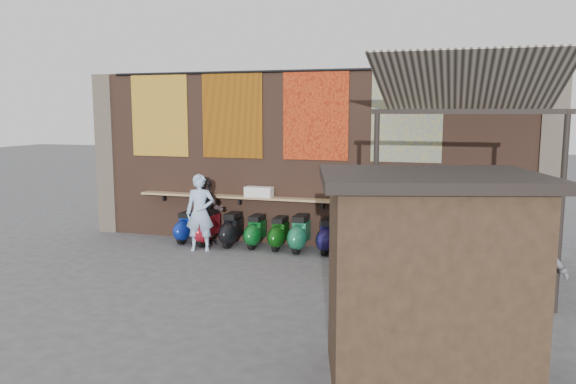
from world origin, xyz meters
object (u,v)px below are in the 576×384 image
at_px(scooter_stool_1, 207,227).
at_px(scooter_stool_3, 256,232).
at_px(scooter_stool_6, 327,236).
at_px(diner_left, 200,213).
at_px(shelf_box, 259,192).
at_px(scooter_stool_4, 279,233).
at_px(scooter_stool_7, 352,239).
at_px(market_stall, 427,285).
at_px(shopper_navy, 494,232).
at_px(scooter_stool_0, 186,227).
at_px(shopper_grey, 531,253).
at_px(shopper_tan, 355,233).
at_px(diner_right, 207,212).
at_px(scooter_stool_5, 300,234).
at_px(scooter_stool_2, 232,230).

xyz_separation_m(scooter_stool_1, scooter_stool_3, (1.17, 0.07, -0.06)).
bearing_deg(scooter_stool_6, diner_left, -167.66).
xyz_separation_m(shelf_box, scooter_stool_3, (0.02, -0.28, -0.88)).
relative_size(scooter_stool_1, scooter_stool_4, 1.17).
distance_m(scooter_stool_7, market_stall, 5.82).
xyz_separation_m(scooter_stool_3, shopper_navy, (5.02, -1.17, 0.55)).
xyz_separation_m(scooter_stool_0, diner_left, (0.67, -0.64, 0.50)).
bearing_deg(market_stall, diner_left, 121.13).
bearing_deg(scooter_stool_6, shopper_navy, -18.98).
bearing_deg(scooter_stool_1, scooter_stool_7, 0.43).
height_order(scooter_stool_1, shopper_grey, shopper_grey).
height_order(shopper_navy, shopper_tan, shopper_navy).
relative_size(scooter_stool_0, scooter_stool_3, 0.98).
xyz_separation_m(scooter_stool_0, diner_right, (0.62, -0.16, 0.44)).
distance_m(scooter_stool_4, diner_left, 1.82).
xyz_separation_m(scooter_stool_6, scooter_stool_7, (0.56, -0.03, -0.02)).
height_order(scooter_stool_5, shopper_navy, shopper_navy).
bearing_deg(scooter_stool_4, scooter_stool_3, 178.83).
relative_size(scooter_stool_0, diner_left, 0.44).
height_order(scooter_stool_4, scooter_stool_6, scooter_stool_6).
bearing_deg(shopper_navy, shopper_tan, -16.13).
bearing_deg(scooter_stool_5, shelf_box, 162.20).
bearing_deg(shopper_grey, scooter_stool_0, 12.42).
bearing_deg(scooter_stool_4, diner_right, -175.53).
bearing_deg(market_stall, scooter_stool_4, 107.14).
height_order(shopper_navy, shopper_grey, shopper_navy).
bearing_deg(scooter_stool_5, scooter_stool_6, 4.84).
xyz_separation_m(scooter_stool_0, scooter_stool_3, (1.76, -0.01, 0.01)).
relative_size(shelf_box, shopper_grey, 0.36).
xyz_separation_m(scooter_stool_4, scooter_stool_5, (0.50, -0.06, 0.04)).
height_order(diner_right, shopper_tan, shopper_tan).
bearing_deg(diner_left, scooter_stool_1, 83.06).
xyz_separation_m(shopper_navy, shopper_grey, (0.48, -1.34, -0.03)).
bearing_deg(shopper_grey, shopper_navy, -38.88).
relative_size(scooter_stool_6, scooter_stool_7, 1.07).
height_order(scooter_stool_1, market_stall, market_stall).
bearing_deg(market_stall, scooter_stool_5, 103.51).
height_order(shelf_box, scooter_stool_5, shelf_box).
relative_size(scooter_stool_1, scooter_stool_6, 1.15).
distance_m(scooter_stool_6, diner_left, 2.87).
distance_m(scooter_stool_4, scooter_stool_7, 1.67).
bearing_deg(market_stall, scooter_stool_7, 93.14).
distance_m(scooter_stool_2, scooter_stool_4, 1.14).
relative_size(scooter_stool_7, diner_right, 0.45).
bearing_deg(diner_right, scooter_stool_3, -7.16).
bearing_deg(shopper_navy, shopper_grey, 76.37).
distance_m(scooter_stool_6, shopper_grey, 4.59).
xyz_separation_m(scooter_stool_7, shopper_navy, (2.79, -1.12, 0.57)).
bearing_deg(shelf_box, scooter_stool_6, -9.93).
distance_m(scooter_stool_2, scooter_stool_6, 2.26).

